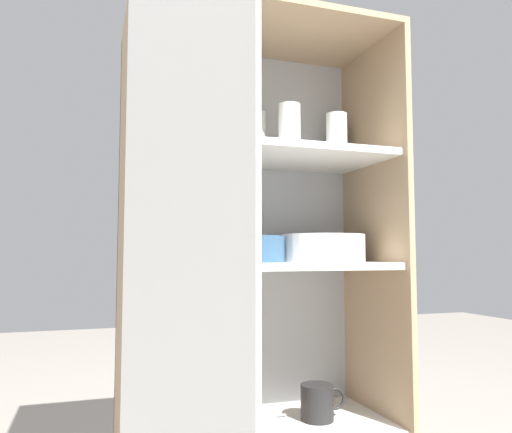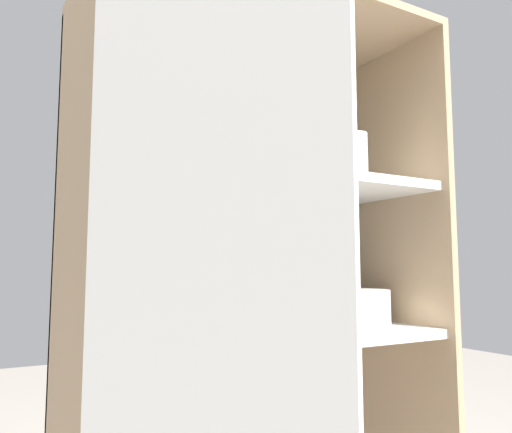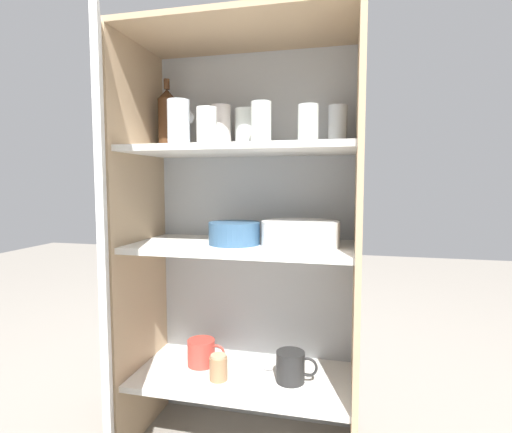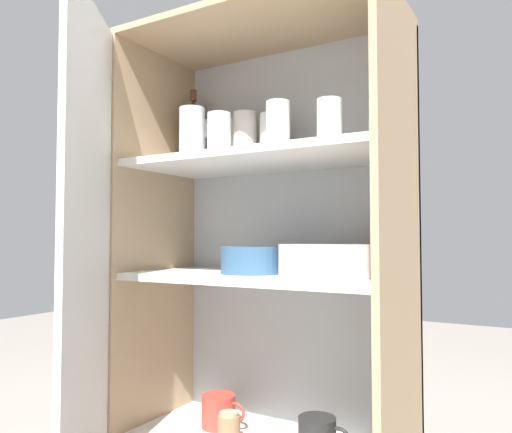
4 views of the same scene
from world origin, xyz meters
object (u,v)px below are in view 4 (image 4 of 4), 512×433
plate_stack_white (328,260)px  mixing_bowl_large (252,259)px  wine_bottle (193,134)px  storage_jar (229,429)px

plate_stack_white → mixing_bowl_large: size_ratio=1.47×
wine_bottle → plate_stack_white: wine_bottle is taller
wine_bottle → storage_jar: 0.89m
wine_bottle → plate_stack_white: 0.64m
wine_bottle → storage_jar: (0.24, -0.15, -0.84)m
wine_bottle → storage_jar: wine_bottle is taller
wine_bottle → mixing_bowl_large: wine_bottle is taller
storage_jar → wine_bottle: bearing=147.7°
plate_stack_white → mixing_bowl_large: bearing=-177.4°
mixing_bowl_large → storage_jar: size_ratio=1.99×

